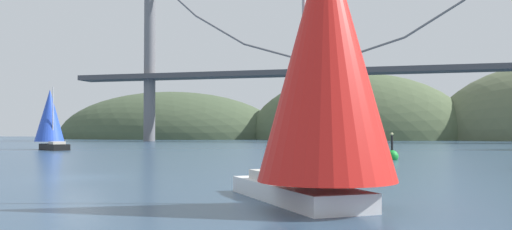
# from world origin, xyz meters

# --- Properties ---
(ground_plane) EXTENTS (360.00, 360.00, 0.00)m
(ground_plane) POSITION_xyz_m (0.00, 0.00, 0.00)
(ground_plane) COLOR #2D4760
(headland_center) EXTENTS (65.22, 44.00, 38.58)m
(headland_center) POSITION_xyz_m (5.00, 135.00, 0.00)
(headland_center) COLOR #4C5B3D
(headland_center) RESTS_ON ground_plane
(headland_left) EXTENTS (75.55, 44.00, 30.04)m
(headland_left) POSITION_xyz_m (-55.00, 135.00, 0.00)
(headland_left) COLOR #425138
(headland_left) RESTS_ON ground_plane
(suspension_bridge) EXTENTS (120.34, 6.00, 41.21)m
(suspension_bridge) POSITION_xyz_m (-0.00, 95.00, 17.88)
(suspension_bridge) COLOR slate
(suspension_bridge) RESTS_ON ground_plane
(sailboat_red_spinnaker) EXTENTS (7.66, 8.94, 9.98)m
(sailboat_red_spinnaker) POSITION_xyz_m (14.36, -8.61, 4.71)
(sailboat_red_spinnaker) COLOR white
(sailboat_red_spinnaker) RESTS_ON ground_plane
(sailboat_blue_spinnaker) EXTENTS (7.68, 6.94, 8.48)m
(sailboat_blue_spinnaker) POSITION_xyz_m (-29.14, 37.89, 4.20)
(sailboat_blue_spinnaker) COLOR black
(sailboat_blue_spinnaker) RESTS_ON ground_plane
(channel_buoy) EXTENTS (1.10, 1.10, 2.64)m
(channel_buoy) POSITION_xyz_m (16.11, 22.92, 0.37)
(channel_buoy) COLOR green
(channel_buoy) RESTS_ON ground_plane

